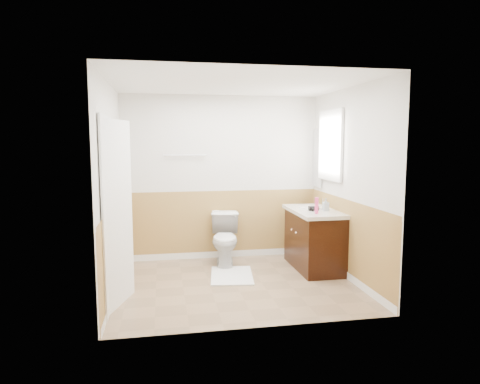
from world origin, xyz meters
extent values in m
plane|color=#8C7051|center=(0.00, 0.00, 0.00)|extent=(3.00, 3.00, 0.00)
plane|color=white|center=(0.00, 0.00, 2.50)|extent=(3.00, 3.00, 0.00)
plane|color=silver|center=(0.00, 1.30, 1.25)|extent=(3.00, 0.00, 3.00)
plane|color=silver|center=(0.00, -1.30, 1.25)|extent=(3.00, 0.00, 3.00)
plane|color=silver|center=(-1.50, 0.00, 1.25)|extent=(0.00, 3.00, 3.00)
plane|color=silver|center=(1.50, 0.00, 1.25)|extent=(0.00, 3.00, 3.00)
plane|color=#AD8545|center=(0.00, 1.29, 0.50)|extent=(3.00, 0.00, 3.00)
plane|color=#AD8545|center=(0.00, -1.29, 0.50)|extent=(3.00, 0.00, 3.00)
plane|color=#AD8545|center=(-1.49, 0.00, 0.50)|extent=(0.00, 2.60, 2.60)
plane|color=#AD8545|center=(1.49, 0.00, 0.50)|extent=(0.00, 2.60, 2.60)
imported|color=white|center=(0.00, 0.90, 0.37)|extent=(0.51, 0.78, 0.75)
cube|color=white|center=(0.00, 0.32, 0.01)|extent=(0.65, 0.87, 0.02)
cube|color=black|center=(1.21, 0.47, 0.40)|extent=(0.55, 1.10, 0.80)
sphere|color=white|center=(0.91, 0.37, 0.55)|extent=(0.03, 0.03, 0.03)
sphere|color=silver|center=(0.91, 0.57, 0.55)|extent=(0.03, 0.03, 0.03)
cube|color=beige|center=(1.20, 0.47, 0.83)|extent=(0.60, 1.15, 0.05)
cylinder|color=white|center=(1.21, 0.62, 0.86)|extent=(0.36, 0.36, 0.02)
cylinder|color=white|center=(1.39, 0.62, 0.92)|extent=(0.02, 0.02, 0.14)
cylinder|color=#E33A7B|center=(1.11, 0.14, 0.96)|extent=(0.05, 0.05, 0.22)
imported|color=#98A3AC|center=(1.33, 0.37, 0.94)|extent=(0.08, 0.08, 0.17)
cylinder|color=black|center=(1.16, 0.38, 0.89)|extent=(0.14, 0.07, 0.07)
cylinder|color=black|center=(1.13, 0.33, 0.86)|extent=(0.03, 0.03, 0.07)
cube|color=silver|center=(1.48, 1.10, 1.55)|extent=(0.02, 0.35, 0.90)
cube|color=white|center=(1.47, 0.59, 1.75)|extent=(0.04, 0.80, 1.00)
cube|color=white|center=(1.49, 0.59, 1.75)|extent=(0.01, 0.70, 0.90)
cube|color=white|center=(-1.40, -0.45, 1.02)|extent=(0.29, 0.78, 2.04)
cube|color=white|center=(-1.48, -0.45, 1.03)|extent=(0.02, 0.92, 2.10)
sphere|color=silver|center=(-1.34, -0.12, 0.95)|extent=(0.06, 0.06, 0.06)
cylinder|color=silver|center=(-0.55, 1.25, 1.60)|extent=(0.62, 0.02, 0.02)
cylinder|color=silver|center=(-0.10, 1.23, 0.70)|extent=(0.14, 0.02, 0.02)
cylinder|color=white|center=(-0.10, 1.23, 0.70)|extent=(0.10, 0.11, 0.11)
cube|color=white|center=(-0.10, 1.23, 0.59)|extent=(0.10, 0.01, 0.16)
camera|label=1|loc=(-0.89, -5.17, 1.81)|focal=31.89mm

